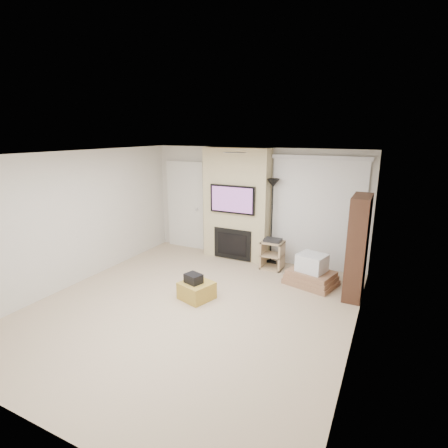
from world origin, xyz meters
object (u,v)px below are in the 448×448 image
at_px(box_stack, 311,273).
at_px(bookshelf, 358,247).
at_px(ottoman, 197,291).
at_px(floor_lamp, 273,198).
at_px(av_stand, 272,253).

xyz_separation_m(box_stack, bookshelf, (0.78, -0.12, 0.67)).
height_order(ottoman, floor_lamp, floor_lamp).
bearing_deg(ottoman, floor_lamp, 74.75).
xyz_separation_m(ottoman, bookshelf, (2.43, 1.35, 0.75)).
xyz_separation_m(floor_lamp, av_stand, (0.13, -0.26, -1.13)).
distance_m(ottoman, floor_lamp, 2.63).
relative_size(ottoman, box_stack, 0.48).
bearing_deg(ottoman, bookshelf, 29.12).
relative_size(floor_lamp, av_stand, 2.85).
bearing_deg(bookshelf, box_stack, 171.02).
xyz_separation_m(ottoman, box_stack, (1.65, 1.48, 0.08)).
bearing_deg(av_stand, bookshelf, -18.45).
relative_size(ottoman, floor_lamp, 0.27).
bearing_deg(bookshelf, floor_lamp, 155.63).
relative_size(floor_lamp, box_stack, 1.81).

